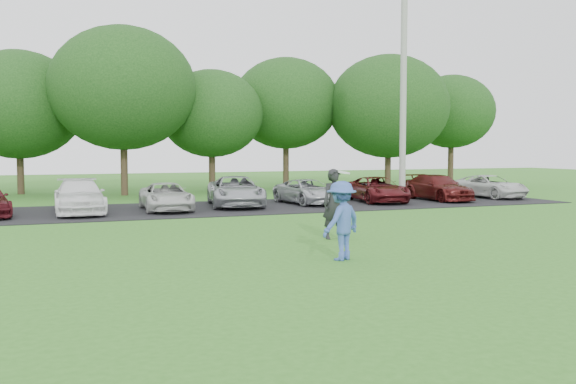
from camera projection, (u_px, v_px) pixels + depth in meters
The scene contains 7 objects.
ground at pixel (347, 263), 13.68m from camera, with size 100.00×100.00×0.00m, color #327020.
parking_lot at pixel (202, 209), 25.77m from camera, with size 32.00×6.50×0.03m, color black.
utility_pole at pixel (403, 87), 28.09m from camera, with size 0.28×0.28×10.23m, color #9FA09B.
frisbee_player at pixel (341, 221), 14.03m from camera, with size 1.29×1.08×1.97m.
camera_bystander at pixel (335, 204), 17.26m from camera, with size 0.74×0.53×1.90m.
parked_cars at pixel (191, 194), 25.62m from camera, with size 30.96×5.11×1.25m.
tree_row at pixel (186, 103), 35.05m from camera, with size 42.39×9.85×8.64m.
Camera 1 is at (-6.10, -12.16, 2.48)m, focal length 40.00 mm.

